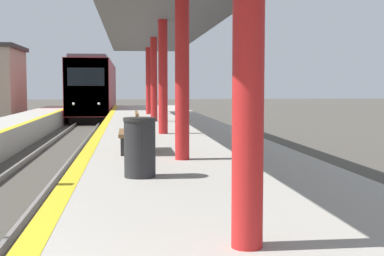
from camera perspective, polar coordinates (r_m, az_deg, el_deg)
train at (r=42.82m, az=-10.30°, el=4.16°), size 2.83×18.30×4.50m
station_canopy at (r=17.14m, az=-3.14°, el=11.41°), size 3.85×30.39×3.80m
trash_bin at (r=8.93m, az=-5.59°, el=-2.05°), size 0.55×0.55×0.99m
bench at (r=12.34m, az=-6.47°, el=-0.30°), size 0.44×1.70×0.92m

